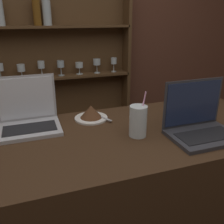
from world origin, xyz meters
TOP-DOWN VIEW (x-y plane):
  - bar_counter at (0.00, 0.34)m, footprint 1.78×0.69m
  - back_wall at (0.00, 1.81)m, footprint 7.00×0.06m
  - back_shelf at (-0.12, 1.74)m, footprint 1.52×0.18m
  - laptop_near at (-0.35, 0.56)m, footprint 0.29×0.22m
  - laptop_far at (0.40, 0.21)m, footprint 0.31×0.22m
  - cake_plate at (-0.03, 0.56)m, footprint 0.18×0.18m
  - water_glass at (0.12, 0.30)m, footprint 0.08×0.08m

SIDE VIEW (x-z plane):
  - bar_counter at x=0.00m, z-range 0.00..1.00m
  - back_shelf at x=-0.12m, z-range 0.05..1.84m
  - cake_plate at x=-0.03m, z-range 0.99..1.07m
  - laptop_far at x=0.40m, z-range 0.93..1.18m
  - laptop_near at x=-0.35m, z-range 0.93..1.18m
  - water_glass at x=0.12m, z-range 0.97..1.18m
  - back_wall at x=0.00m, z-range 0.00..2.70m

